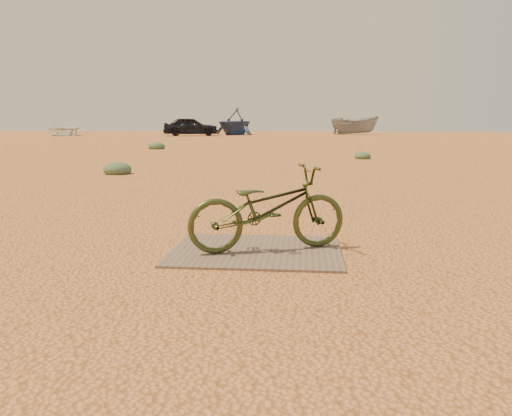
# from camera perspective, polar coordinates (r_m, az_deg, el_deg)

# --- Properties ---
(ground) EXTENTS (120.00, 120.00, 0.00)m
(ground) POSITION_cam_1_polar(r_m,az_deg,el_deg) (5.36, -3.66, -3.46)
(ground) COLOR #DA864E
(ground) RESTS_ON ground
(plywood_board) EXTENTS (1.61, 1.26, 0.02)m
(plywood_board) POSITION_cam_1_polar(r_m,az_deg,el_deg) (4.80, 0.00, -4.90)
(plywood_board) COLOR brown
(plywood_board) RESTS_ON ground
(bicycle) EXTENTS (1.62, 1.04, 0.80)m
(bicycle) POSITION_cam_1_polar(r_m,az_deg,el_deg) (4.70, 1.38, -0.05)
(bicycle) COLOR #39431D
(bicycle) RESTS_ON plywood_board
(car) EXTENTS (5.05, 2.86, 1.62)m
(car) POSITION_cam_1_polar(r_m,az_deg,el_deg) (44.66, -7.48, 9.22)
(car) COLOR black
(car) RESTS_ON ground
(boat_near_left) EXTENTS (4.63, 5.81, 1.08)m
(boat_near_left) POSITION_cam_1_polar(r_m,az_deg,el_deg) (48.64, -21.20, 8.37)
(boat_near_left) COLOR white
(boat_near_left) RESTS_ON ground
(boat_far_left) EXTENTS (5.91, 6.17, 2.51)m
(boat_far_left) POSITION_cam_1_polar(r_m,az_deg,el_deg) (47.37, -2.42, 9.86)
(boat_far_left) COLOR navy
(boat_far_left) RESTS_ON ground
(boat_mid_right) EXTENTS (4.50, 1.74, 1.74)m
(boat_mid_right) POSITION_cam_1_polar(r_m,az_deg,el_deg) (49.38, 11.19, 9.23)
(boat_mid_right) COLOR gray
(boat_mid_right) RESTS_ON ground
(kale_a) EXTENTS (0.66, 0.66, 0.36)m
(kale_a) POSITION_cam_1_polar(r_m,az_deg,el_deg) (12.40, -15.54, 3.78)
(kale_a) COLOR #54734E
(kale_a) RESTS_ON ground
(kale_b) EXTENTS (0.55, 0.55, 0.30)m
(kale_b) POSITION_cam_1_polar(r_m,az_deg,el_deg) (17.20, 12.07, 5.52)
(kale_b) COLOR #54734E
(kale_b) RESTS_ON ground
(kale_c) EXTENTS (0.76, 0.76, 0.42)m
(kale_c) POSITION_cam_1_polar(r_m,az_deg,el_deg) (23.30, -11.29, 6.62)
(kale_c) COLOR #54734E
(kale_c) RESTS_ON ground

